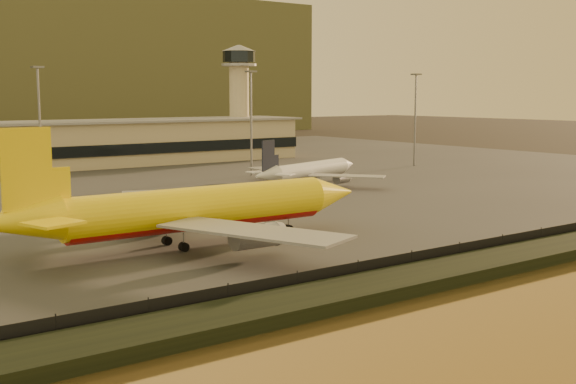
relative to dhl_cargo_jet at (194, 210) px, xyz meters
The scene contains 10 objects.
ground 18.16m from the dhl_cargo_jet, 51.37° to the right, with size 900.00×900.00×0.00m, color black.
embankment 32.80m from the dhl_cargo_jet, 70.42° to the right, with size 320.00×7.00×1.40m, color black.
tarmac 82.23m from the dhl_cargo_jet, 82.37° to the left, with size 320.00×220.00×0.20m, color #2D2D2D.
perimeter_fence 29.02m from the dhl_cargo_jet, 67.75° to the right, with size 300.00×0.05×2.20m, color black.
control_tower 143.51m from the dhl_cargo_jet, 55.42° to the left, with size 11.20×11.20×35.50m.
apron_light_masts 67.46m from the dhl_cargo_jet, 67.12° to the left, with size 152.20×12.20×25.40m.
dhl_cargo_jet is the anchor object (origin of this frame).
white_narrowbody_jet 65.72m from the dhl_cargo_jet, 39.16° to the left, with size 36.02×34.25×10.59m.
gse_vehicle_yellow 30.79m from the dhl_cargo_jet, 33.08° to the left, with size 3.62×1.63×1.63m, color yellow.
gse_vehicle_white 15.85m from the dhl_cargo_jet, 109.49° to the left, with size 3.78×1.70×1.70m, color silver.
Camera 1 is at (-55.65, -68.73, 19.86)m, focal length 45.00 mm.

